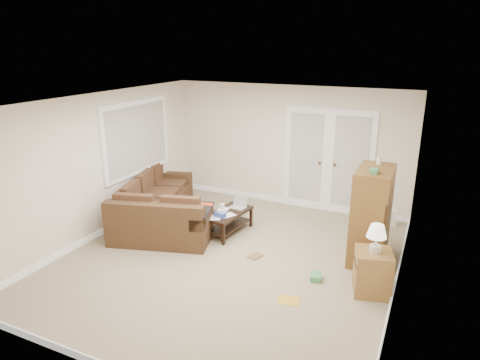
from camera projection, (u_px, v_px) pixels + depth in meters
The scene contains 17 objects.
floor at pixel (229, 259), 6.83m from camera, with size 5.50×5.50×0.00m, color tan.
ceiling at pixel (228, 101), 6.07m from camera, with size 5.00×5.50×0.02m, color silver.
wall_left at pixel (101, 165), 7.46m from camera, with size 0.02×5.50×2.50m, color white.
wall_right at pixel (404, 211), 5.44m from camera, with size 0.02×5.50×2.50m, color white.
wall_back at pixel (288, 146), 8.82m from camera, with size 5.00×0.02×2.50m, color white.
wall_front at pixel (100, 267), 4.08m from camera, with size 5.00×0.02×2.50m, color white.
baseboards at pixel (229, 256), 6.82m from camera, with size 5.00×5.50×0.10m, color white, non-canonical shape.
french_doors at pixel (328, 162), 8.51m from camera, with size 1.80×0.05×2.13m.
window_left at pixel (137, 138), 8.21m from camera, with size 0.05×1.92×1.42m.
sectional_sofa at pixel (159, 210), 7.97m from camera, with size 2.38×2.72×0.80m.
coffee_table at pixel (229, 221), 7.72m from camera, with size 0.61×1.04×0.67m.
tv_armoire at pixel (371, 215), 6.60m from camera, with size 0.52×0.94×1.61m.
side_cabinet at pixel (373, 269), 5.81m from camera, with size 0.58×0.58×1.01m.
space_heater at pixel (392, 218), 8.01m from camera, with size 0.13×0.11×0.33m, color white.
floor_magazine at pixel (289, 300), 5.72m from camera, with size 0.29×0.23×0.01m, color gold.
floor_greenbox at pixel (316, 277), 6.22m from camera, with size 0.16×0.21×0.08m, color #419152.
floor_book at pixel (251, 255), 6.95m from camera, with size 0.17×0.23×0.02m, color brown.
Camera 1 is at (2.75, -5.47, 3.29)m, focal length 32.00 mm.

